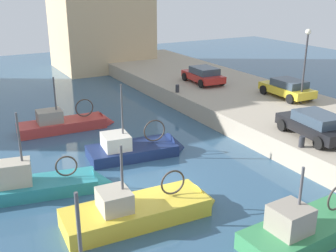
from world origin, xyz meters
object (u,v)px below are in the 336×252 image
object	(u,v)px
parked_car_yellow	(287,88)
mooring_bollard_north	(177,88)
mooring_bollard_mid	(302,142)
parked_car_black	(315,125)
parked_car_red	(203,75)
fishing_boat_navy	(140,152)
fishing_boat_teal	(39,190)
fishing_boat_yellow	(145,216)
fishing_boat_green	(313,232)
fishing_boat_red	(68,127)
quay_streetlamp	(306,54)

from	to	relation	value
parked_car_yellow	mooring_bollard_north	world-z (taller)	parked_car_yellow
mooring_bollard_mid	parked_car_black	bearing A→B (deg)	22.13
parked_car_red	mooring_bollard_mid	size ratio (longest dim) A/B	7.30
fishing_boat_navy	fishing_boat_teal	bearing A→B (deg)	-163.16
fishing_boat_yellow	parked_car_red	world-z (taller)	fishing_boat_yellow
fishing_boat_teal	mooring_bollard_mid	distance (m)	12.48
fishing_boat_green	mooring_bollard_mid	distance (m)	5.91
mooring_bollard_mid	mooring_bollard_north	distance (m)	12.00
fishing_boat_yellow	parked_car_red	distance (m)	18.27
parked_car_yellow	mooring_bollard_mid	size ratio (longest dim) A/B	7.33
mooring_bollard_north	fishing_boat_green	bearing A→B (deg)	-102.94
fishing_boat_red	parked_car_black	xyz separation A→B (m)	(9.91, -10.73, 1.77)
fishing_boat_teal	quay_streetlamp	world-z (taller)	quay_streetlamp
fishing_boat_green	parked_car_red	size ratio (longest dim) A/B	1.53
fishing_boat_navy	parked_car_red	size ratio (longest dim) A/B	1.39
fishing_boat_green	parked_car_yellow	world-z (taller)	fishing_boat_green
fishing_boat_yellow	fishing_boat_teal	size ratio (longest dim) A/B	0.98
fishing_boat_green	fishing_boat_teal	world-z (taller)	fishing_boat_teal
fishing_boat_yellow	fishing_boat_red	bearing A→B (deg)	88.63
fishing_boat_teal	fishing_boat_navy	world-z (taller)	fishing_boat_navy
mooring_bollard_north	quay_streetlamp	distance (m)	9.09
mooring_bollard_mid	fishing_boat_red	bearing A→B (deg)	126.36
parked_car_red	quay_streetlamp	world-z (taller)	quay_streetlamp
fishing_boat_navy	quay_streetlamp	distance (m)	12.55
quay_streetlamp	fishing_boat_green	bearing A→B (deg)	-133.59
mooring_bollard_north	mooring_bollard_mid	bearing A→B (deg)	-90.00
parked_car_black	mooring_bollard_mid	xyz separation A→B (m)	(-1.55, -0.63, -0.42)
parked_car_black	fishing_boat_navy	bearing A→B (deg)	147.61
parked_car_yellow	parked_car_red	bearing A→B (deg)	113.26
fishing_boat_red	mooring_bollard_mid	distance (m)	14.16
fishing_boat_green	fishing_boat_teal	xyz separation A→B (m)	(-8.07, 8.13, 0.03)
fishing_boat_teal	parked_car_red	world-z (taller)	fishing_boat_teal
fishing_boat_green	fishing_boat_yellow	size ratio (longest dim) A/B	0.94
quay_streetlamp	fishing_boat_red	bearing A→B (deg)	157.41
fishing_boat_red	parked_car_red	distance (m)	11.89
fishing_boat_yellow	mooring_bollard_mid	distance (m)	8.76
fishing_boat_navy	mooring_bollard_north	size ratio (longest dim) A/B	10.15
fishing_boat_red	quay_streetlamp	bearing A→B (deg)	-22.59
fishing_boat_green	parked_car_red	distance (m)	19.20
parked_car_yellow	mooring_bollard_north	size ratio (longest dim) A/B	7.33
fishing_boat_green	fishing_boat_yellow	world-z (taller)	fishing_boat_yellow
fishing_boat_green	fishing_boat_teal	bearing A→B (deg)	134.77
parked_car_black	parked_car_red	bearing A→B (deg)	82.60
parked_car_yellow	parked_car_red	distance (m)	6.91
fishing_boat_red	quay_streetlamp	size ratio (longest dim) A/B	1.28
fishing_boat_teal	mooring_bollard_mid	size ratio (longest dim) A/B	12.12
mooring_bollard_mid	parked_car_red	bearing A→B (deg)	76.56
fishing_boat_green	fishing_boat_navy	world-z (taller)	fishing_boat_navy
fishing_boat_navy	mooring_bollard_north	xyz separation A→B (m)	(6.13, 6.50, 1.35)
fishing_boat_navy	parked_car_yellow	size ratio (longest dim) A/B	1.39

